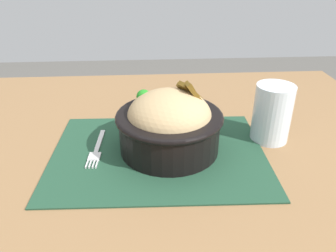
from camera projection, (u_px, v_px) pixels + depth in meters
name	position (u px, v px, depth m)	size (l,w,h in m)	color
table	(150.00, 182.00, 0.66)	(1.13, 0.94, 0.72)	olive
placemat	(157.00, 153.00, 0.64)	(0.41, 0.30, 0.00)	#1E422D
bowl	(168.00, 123.00, 0.62)	(0.20, 0.20, 0.13)	black
fork	(95.00, 150.00, 0.64)	(0.02, 0.14, 0.00)	silver
drinking_glass	(270.00, 116.00, 0.66)	(0.08, 0.08, 0.12)	silver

